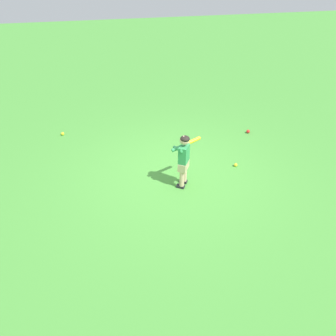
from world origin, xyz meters
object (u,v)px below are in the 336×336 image
object	(u,v)px
play_ball_near_batter	(63,134)
child_batter	(184,156)
play_ball_midfield	(248,131)
play_ball_behind_batter	(236,165)

from	to	relation	value
play_ball_near_batter	child_batter	bearing A→B (deg)	-139.18
play_ball_midfield	child_batter	bearing A→B (deg)	127.24
play_ball_behind_batter	play_ball_midfield	distance (m)	1.64
play_ball_near_batter	play_ball_behind_batter	size ratio (longest dim) A/B	1.08
child_batter	play_ball_midfield	bearing A→B (deg)	-52.76
child_batter	play_ball_behind_batter	bearing A→B (deg)	-74.88
play_ball_near_batter	play_ball_midfield	xyz separation A→B (m)	(-1.03, -4.55, 0.00)
child_batter	play_ball_behind_batter	world-z (taller)	child_batter
child_batter	play_ball_near_batter	bearing A→B (deg)	40.82
play_ball_behind_batter	play_ball_midfield	xyz separation A→B (m)	(1.34, -0.94, 0.01)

